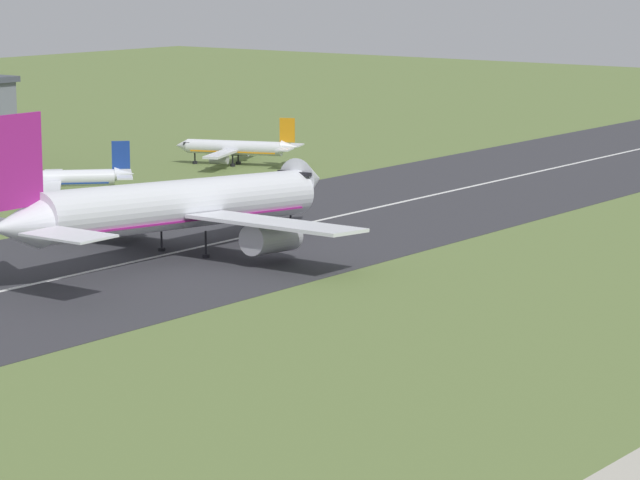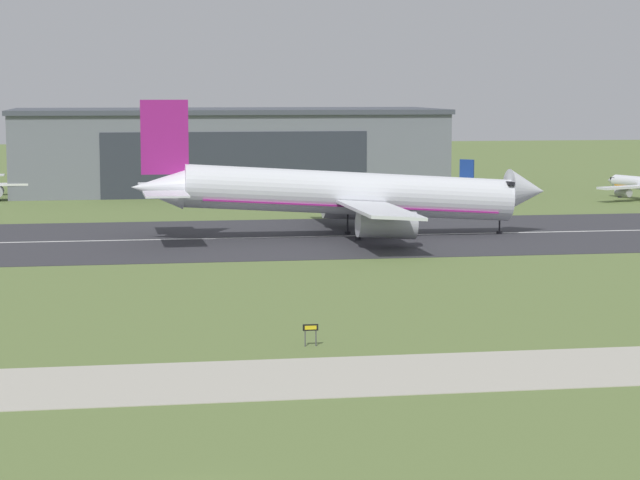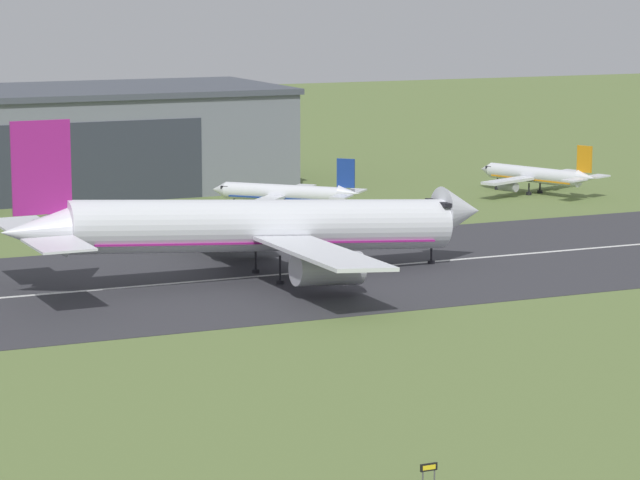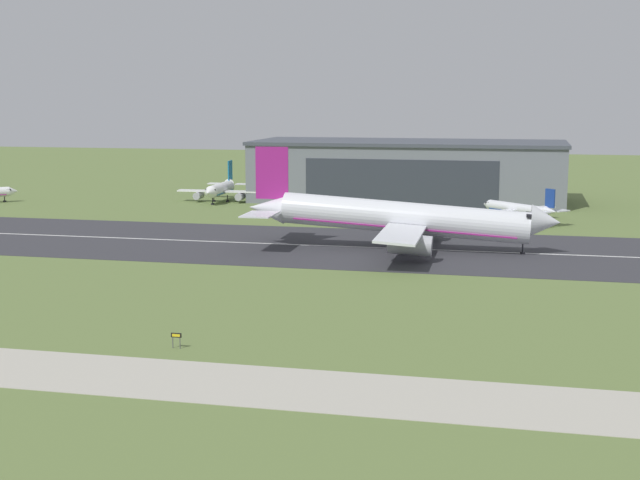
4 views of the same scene
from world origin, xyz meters
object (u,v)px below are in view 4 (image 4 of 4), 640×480
airplane_parked_east (221,189)px  runway_sign (176,337)px  airplane_parked_far_east (518,209)px  airplane_landing (402,219)px

airplane_parked_east → runway_sign: 139.50m
airplane_parked_east → airplane_parked_far_east: 80.13m
runway_sign → airplane_parked_far_east: bearing=72.1°
airplane_landing → runway_sign: airplane_landing is taller
airplane_landing → runway_sign: size_ratio=32.47×
airplane_parked_far_east → airplane_parked_east: bearing=163.7°
airplane_parked_far_east → runway_sign: airplane_parked_far_east is taller
airplane_landing → airplane_parked_east: bearing=131.4°
airplane_landing → airplane_parked_east: airplane_landing is taller
airplane_parked_far_east → runway_sign: 116.43m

